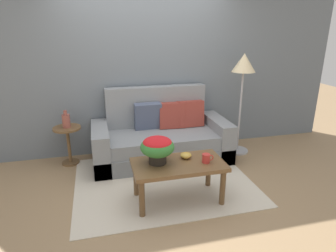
{
  "coord_description": "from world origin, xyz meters",
  "views": [
    {
      "loc": [
        -0.77,
        -3.27,
        1.94
      ],
      "look_at": [
        0.09,
        0.13,
        0.73
      ],
      "focal_mm": 31.32,
      "sensor_mm": 36.0,
      "label": 1
    }
  ],
  "objects_px": {
    "coffee_table": "(178,169)",
    "coffee_mug": "(206,158)",
    "potted_plant": "(157,147)",
    "side_table": "(68,139)",
    "table_vase": "(66,120)",
    "couch": "(161,138)",
    "snack_bowl": "(186,155)",
    "floor_lamp": "(243,74)"
  },
  "relations": [
    {
      "from": "table_vase",
      "to": "potted_plant",
      "type": "bearing_deg",
      "value": -50.06
    },
    {
      "from": "couch",
      "to": "potted_plant",
      "type": "xyz_separation_m",
      "value": [
        -0.3,
        -1.11,
        0.35
      ]
    },
    {
      "from": "potted_plant",
      "to": "table_vase",
      "type": "bearing_deg",
      "value": 129.94
    },
    {
      "from": "side_table",
      "to": "table_vase",
      "type": "bearing_deg",
      "value": -59.37
    },
    {
      "from": "side_table",
      "to": "potted_plant",
      "type": "relative_size",
      "value": 1.5
    },
    {
      "from": "coffee_table",
      "to": "snack_bowl",
      "type": "relative_size",
      "value": 7.81
    },
    {
      "from": "coffee_table",
      "to": "floor_lamp",
      "type": "height_order",
      "value": "floor_lamp"
    },
    {
      "from": "coffee_table",
      "to": "table_vase",
      "type": "distance_m",
      "value": 1.85
    },
    {
      "from": "couch",
      "to": "side_table",
      "type": "bearing_deg",
      "value": 173.79
    },
    {
      "from": "coffee_table",
      "to": "side_table",
      "type": "bearing_deg",
      "value": 134.25
    },
    {
      "from": "snack_bowl",
      "to": "table_vase",
      "type": "relative_size",
      "value": 0.53
    },
    {
      "from": "coffee_mug",
      "to": "snack_bowl",
      "type": "xyz_separation_m",
      "value": [
        -0.19,
        0.16,
        -0.01
      ]
    },
    {
      "from": "snack_bowl",
      "to": "table_vase",
      "type": "height_order",
      "value": "table_vase"
    },
    {
      "from": "coffee_mug",
      "to": "table_vase",
      "type": "distance_m",
      "value": 2.1
    },
    {
      "from": "coffee_mug",
      "to": "snack_bowl",
      "type": "relative_size",
      "value": 1.02
    },
    {
      "from": "snack_bowl",
      "to": "table_vase",
      "type": "bearing_deg",
      "value": 139.07
    },
    {
      "from": "coffee_table",
      "to": "coffee_mug",
      "type": "xyz_separation_m",
      "value": [
        0.31,
        -0.06,
        0.12
      ]
    },
    {
      "from": "coffee_table",
      "to": "coffee_mug",
      "type": "height_order",
      "value": "coffee_mug"
    },
    {
      "from": "potted_plant",
      "to": "coffee_mug",
      "type": "relative_size",
      "value": 2.78
    },
    {
      "from": "couch",
      "to": "table_vase",
      "type": "height_order",
      "value": "couch"
    },
    {
      "from": "coffee_table",
      "to": "potted_plant",
      "type": "bearing_deg",
      "value": 166.34
    },
    {
      "from": "coffee_mug",
      "to": "couch",
      "type": "bearing_deg",
      "value": 100.97
    },
    {
      "from": "coffee_table",
      "to": "side_table",
      "type": "xyz_separation_m",
      "value": [
        -1.28,
        1.31,
        -0.01
      ]
    },
    {
      "from": "couch",
      "to": "floor_lamp",
      "type": "distance_m",
      "value": 1.56
    },
    {
      "from": "couch",
      "to": "snack_bowl",
      "type": "height_order",
      "value": "couch"
    },
    {
      "from": "floor_lamp",
      "to": "couch",
      "type": "bearing_deg",
      "value": 177.58
    },
    {
      "from": "couch",
      "to": "coffee_mug",
      "type": "xyz_separation_m",
      "value": [
        0.24,
        -1.23,
        0.21
      ]
    },
    {
      "from": "couch",
      "to": "side_table",
      "type": "xyz_separation_m",
      "value": [
        -1.35,
        0.15,
        0.07
      ]
    },
    {
      "from": "snack_bowl",
      "to": "floor_lamp",
      "type": "bearing_deg",
      "value": 40.38
    },
    {
      "from": "couch",
      "to": "potted_plant",
      "type": "relative_size",
      "value": 5.29
    },
    {
      "from": "coffee_table",
      "to": "floor_lamp",
      "type": "bearing_deg",
      "value": 40.31
    },
    {
      "from": "coffee_mug",
      "to": "table_vase",
      "type": "height_order",
      "value": "table_vase"
    },
    {
      "from": "floor_lamp",
      "to": "coffee_mug",
      "type": "xyz_separation_m",
      "value": [
        -1.01,
        -1.18,
        -0.73
      ]
    },
    {
      "from": "coffee_table",
      "to": "potted_plant",
      "type": "xyz_separation_m",
      "value": [
        -0.23,
        0.06,
        0.27
      ]
    },
    {
      "from": "potted_plant",
      "to": "table_vase",
      "type": "distance_m",
      "value": 1.63
    },
    {
      "from": "side_table",
      "to": "table_vase",
      "type": "xyz_separation_m",
      "value": [
        0.0,
        -0.01,
        0.28
      ]
    },
    {
      "from": "coffee_mug",
      "to": "table_vase",
      "type": "xyz_separation_m",
      "value": [
        -1.58,
        1.37,
        0.14
      ]
    },
    {
      "from": "table_vase",
      "to": "coffee_table",
      "type": "bearing_deg",
      "value": -45.7
    },
    {
      "from": "couch",
      "to": "table_vase",
      "type": "bearing_deg",
      "value": 174.01
    },
    {
      "from": "side_table",
      "to": "couch",
      "type": "bearing_deg",
      "value": -6.21
    },
    {
      "from": "coffee_table",
      "to": "table_vase",
      "type": "height_order",
      "value": "table_vase"
    },
    {
      "from": "table_vase",
      "to": "coffee_mug",
      "type": "bearing_deg",
      "value": -40.89
    }
  ]
}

